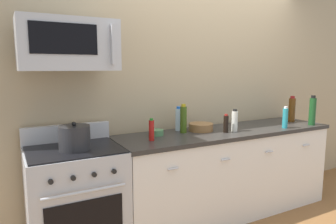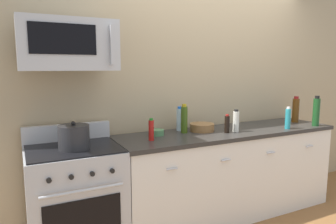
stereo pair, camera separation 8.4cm
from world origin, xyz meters
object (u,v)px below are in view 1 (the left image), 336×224
Objects in this scene: bottle_wine_amber at (292,109)px; bottle_vinegar_white at (235,121)px; bottle_hot_sauce_red at (151,130)px; bowl_wooden_salad at (201,127)px; microwave at (68,45)px; bottle_water_clear at (179,119)px; stockpot at (75,138)px; range_oven at (76,201)px; bottle_wine_green at (312,111)px; bottle_olive_oil at (183,119)px; bottle_dish_soap at (285,118)px; bottle_soy_sauce_dark at (226,124)px; bowl_green_glaze at (156,132)px.

bottle_vinegar_white is at bearing -172.91° from bottle_wine_amber.
bottle_hot_sauce_red is 0.80× the size of bowl_wooden_salad.
microwave is 2.69m from bottle_wine_amber.
bottle_water_clear reaches higher than stockpot.
bottle_water_clear is at bearing 31.72° from bottle_hot_sauce_red.
microwave is 2.38× the size of bottle_wine_amber.
range_oven is 4.63× the size of bottle_vinegar_white.
bottle_hot_sauce_red is at bearing 174.73° from bottle_wine_green.
bottle_olive_oil is 1.27× the size of bottle_vinegar_white.
bottle_vinegar_white is at bearing -32.30° from bottle_water_clear.
bottle_water_clear is at bearing 158.29° from bottle_dish_soap.
bottle_hot_sauce_red is at bearing -160.36° from bottle_olive_oil.
bottle_soy_sauce_dark is at bearing -26.25° from bottle_olive_oil.
bowl_wooden_salad is (0.20, -0.12, -0.08)m from bottle_water_clear.
bottle_vinegar_white is (0.93, -0.04, 0.01)m from bottle_hot_sauce_red.
bowl_wooden_salad is at bearing 2.27° from microwave.
bottle_water_clear is (1.12, 0.22, 0.57)m from range_oven.
bottle_wine_green is 1.34× the size of bowl_wooden_salad.
bottle_wine_green is (1.52, -0.33, 0.02)m from bottle_olive_oil.
bottle_vinegar_white is 0.83m from bowl_green_glaze.
microwave reaches higher than bottle_hot_sauce_red.
bottle_soy_sauce_dark is at bearing -5.33° from microwave.
bottle_soy_sauce_dark is (0.82, -0.04, -0.01)m from bottle_hot_sauce_red.
bottle_hot_sauce_red is 0.65× the size of bottle_wine_amber.
bottle_soy_sauce_dark is (-1.11, -0.13, -0.06)m from bottle_wine_amber.
bottle_wine_amber is (2.61, -0.01, -0.68)m from microwave.
bottle_soy_sauce_dark is at bearing -2.76° from bottle_hot_sauce_red.
bottle_dish_soap is at bearing -15.83° from bottle_olive_oil.
bottle_hot_sauce_red is at bearing -166.65° from bowl_wooden_salad.
bottle_hot_sauce_red is at bearing -4.65° from range_oven.
bottle_soy_sauce_dark is at bearing -178.19° from bottle_vinegar_white.
bowl_green_glaze is 0.83m from stockpot.
bowl_green_glaze is at bearing 165.17° from bottle_vinegar_white.
bottle_wine_amber is at bearing 1.91° from stockpot.
bottle_dish_soap reaches higher than range_oven.
bowl_wooden_salad is at bearing 177.19° from bottle_wine_amber.
bottle_water_clear reaches higher than bottle_vinegar_white.
bottle_olive_oil is 1.24× the size of bottle_dish_soap.
bowl_wooden_salad is at bearing 4.21° from range_oven.
bottle_hot_sauce_red is at bearing -127.11° from bowl_green_glaze.
bottle_dish_soap is (1.53, -0.16, 0.02)m from bottle_hot_sauce_red.
range_oven is 0.55m from stockpot.
bottle_wine_amber is at bearing -2.43° from bottle_olive_oil.
microwave reaches higher than bottle_dish_soap.
bottle_water_clear is at bearing 148.66° from bowl_wooden_salad.
bottle_dish_soap reaches higher than bottle_soy_sauce_dark.
range_oven is 3.65× the size of bottle_olive_oil.
bottle_vinegar_white is 0.94× the size of stockpot.
bowl_green_glaze is at bearing 177.36° from bowl_wooden_salad.
bottle_olive_oil is at bearing 179.90° from bowl_wooden_salad.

